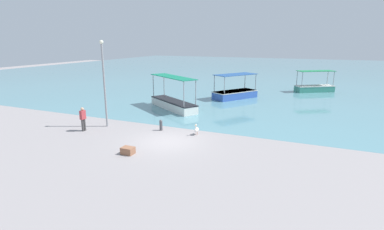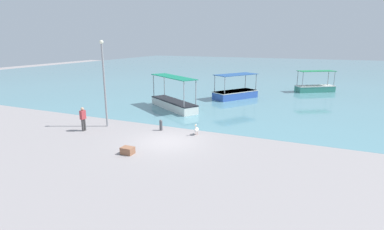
{
  "view_description": "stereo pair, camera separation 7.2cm",
  "coord_description": "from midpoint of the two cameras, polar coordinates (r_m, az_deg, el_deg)",
  "views": [
    {
      "loc": [
        8.55,
        -15.78,
        6.22
      ],
      "look_at": [
        -0.04,
        3.99,
        0.8
      ],
      "focal_mm": 28.0,
      "sensor_mm": 36.0,
      "label": 1
    },
    {
      "loc": [
        8.62,
        -15.75,
        6.22
      ],
      "look_at": [
        -0.04,
        3.99,
        0.8
      ],
      "focal_mm": 28.0,
      "sensor_mm": 36.0,
      "label": 2
    }
  ],
  "objects": [
    {
      "name": "fisherman_standing",
      "position": [
        22.22,
        -20.13,
        -0.6
      ],
      "size": [
        0.23,
        0.41,
        1.69
      ],
      "color": "#403E3E",
      "rests_on": "ground"
    },
    {
      "name": "mooring_bollard",
      "position": [
        21.22,
        -6.03,
        -1.85
      ],
      "size": [
        0.22,
        0.22,
        0.77
      ],
      "color": "#47474C",
      "rests_on": "ground"
    },
    {
      "name": "lamp_post",
      "position": [
        22.4,
        -16.5,
        6.48
      ],
      "size": [
        0.28,
        0.28,
        6.21
      ],
      "color": "gray",
      "rests_on": "ground"
    },
    {
      "name": "fishing_boat_center",
      "position": [
        27.74,
        -3.68,
        2.35
      ],
      "size": [
        6.03,
        4.66,
        2.99
      ],
      "color": "white",
      "rests_on": "harbor_water"
    },
    {
      "name": "ground",
      "position": [
        18.99,
        -4.81,
        -5.06
      ],
      "size": [
        120.0,
        120.0,
        0.0
      ],
      "primitive_type": "plane",
      "color": "gray"
    },
    {
      "name": "pelican",
      "position": [
        20.13,
        0.77,
        -2.77
      ],
      "size": [
        0.35,
        0.81,
        0.8
      ],
      "color": "#E0997A",
      "rests_on": "ground"
    },
    {
      "name": "fishing_boat_outer",
      "position": [
        40.0,
        22.23,
        4.91
      ],
      "size": [
        4.76,
        3.82,
        2.57
      ],
      "color": "teal",
      "rests_on": "harbor_water"
    },
    {
      "name": "fishing_boat_near_left",
      "position": [
        33.14,
        8.12,
        4.15
      ],
      "size": [
        4.36,
        5.26,
        2.63
      ],
      "color": "#335AB4",
      "rests_on": "harbor_water"
    },
    {
      "name": "harbor_water",
      "position": [
        64.64,
        15.91,
        8.06
      ],
      "size": [
        110.0,
        90.0,
        0.0
      ],
      "primitive_type": "cube",
      "color": "#588C98",
      "rests_on": "ground"
    },
    {
      "name": "cargo_crate",
      "position": [
        17.27,
        -12.24,
        -6.64
      ],
      "size": [
        0.69,
        0.54,
        0.4
      ],
      "primitive_type": "cube",
      "rotation": [
        0.0,
        0.0,
        3.15
      ],
      "color": "#926045",
      "rests_on": "ground"
    }
  ]
}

